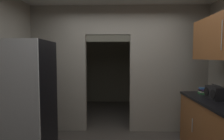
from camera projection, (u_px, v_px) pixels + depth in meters
kitchen_partition at (122, 66)px, 4.04m from camera, size 3.69×0.12×2.65m
adjoining_room_shell at (118, 65)px, 5.95m from camera, size 3.69×2.76×2.65m
refrigerator at (20, 104)px, 2.73m from camera, size 0.85×0.75×1.81m
boombox at (215, 93)px, 2.93m from camera, size 0.18×0.34×0.22m
book_stack at (203, 91)px, 3.35m from camera, size 0.15×0.17×0.11m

